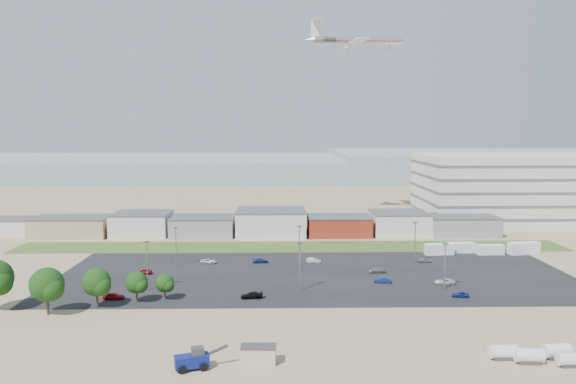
{
  "coord_description": "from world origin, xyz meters",
  "views": [
    {
      "loc": [
        -3.87,
        -109.17,
        33.95
      ],
      "look_at": [
        -1.41,
        22.0,
        19.43
      ],
      "focal_mm": 35.0,
      "sensor_mm": 36.0,
      "label": 1
    }
  ],
  "objects_px": {
    "parked_car_3": "(252,295)",
    "parked_car_5": "(144,272)",
    "parked_car_6": "(260,261)",
    "parked_car_10": "(114,296)",
    "box_trailer_a": "(439,249)",
    "parked_car_0": "(445,281)",
    "storage_tank_nw": "(503,352)",
    "portable_shed": "(259,354)",
    "parked_car_1": "(382,280)",
    "parked_car_2": "(460,294)",
    "parked_car_12": "(377,270)",
    "parked_car_11": "(314,260)",
    "parked_car_9": "(209,261)",
    "telehandler": "(192,359)",
    "parked_car_8": "(425,260)",
    "airliner": "(357,41)"
  },
  "relations": [
    {
      "from": "portable_shed",
      "to": "parked_car_2",
      "type": "xyz_separation_m",
      "value": [
        40.08,
        31.77,
        -0.73
      ]
    },
    {
      "from": "parked_car_5",
      "to": "parked_car_12",
      "type": "xyz_separation_m",
      "value": [
        55.28,
        0.36,
        -0.04
      ]
    },
    {
      "from": "box_trailer_a",
      "to": "parked_car_8",
      "type": "xyz_separation_m",
      "value": [
        -6.24,
        -9.04,
        -0.9
      ]
    },
    {
      "from": "airliner",
      "to": "parked_car_6",
      "type": "height_order",
      "value": "airliner"
    },
    {
      "from": "parked_car_3",
      "to": "parked_car_12",
      "type": "bearing_deg",
      "value": 119.16
    },
    {
      "from": "portable_shed",
      "to": "parked_car_9",
      "type": "relative_size",
      "value": 1.26
    },
    {
      "from": "parked_car_0",
      "to": "parked_car_8",
      "type": "relative_size",
      "value": 1.31
    },
    {
      "from": "telehandler",
      "to": "parked_car_11",
      "type": "bearing_deg",
      "value": 54.51
    },
    {
      "from": "parked_car_2",
      "to": "parked_car_3",
      "type": "bearing_deg",
      "value": -82.69
    },
    {
      "from": "portable_shed",
      "to": "parked_car_1",
      "type": "xyz_separation_m",
      "value": [
        26.19,
        42.93,
        -0.67
      ]
    },
    {
      "from": "parked_car_3",
      "to": "parked_car_11",
      "type": "height_order",
      "value": "parked_car_3"
    },
    {
      "from": "box_trailer_a",
      "to": "airliner",
      "type": "relative_size",
      "value": 0.2
    },
    {
      "from": "storage_tank_nw",
      "to": "telehandler",
      "type": "bearing_deg",
      "value": -176.55
    },
    {
      "from": "parked_car_0",
      "to": "parked_car_10",
      "type": "distance_m",
      "value": 70.71
    },
    {
      "from": "telehandler",
      "to": "box_trailer_a",
      "type": "bearing_deg",
      "value": 35.28
    },
    {
      "from": "parked_car_10",
      "to": "parked_car_6",
      "type": "bearing_deg",
      "value": -43.42
    },
    {
      "from": "parked_car_10",
      "to": "parked_car_0",
      "type": "bearing_deg",
      "value": -82.41
    },
    {
      "from": "parked_car_0",
      "to": "parked_car_5",
      "type": "bearing_deg",
      "value": -98.37
    },
    {
      "from": "telehandler",
      "to": "parked_car_6",
      "type": "height_order",
      "value": "telehandler"
    },
    {
      "from": "box_trailer_a",
      "to": "parked_car_2",
      "type": "xyz_separation_m",
      "value": [
        -6.97,
        -39.36,
        -0.88
      ]
    },
    {
      "from": "portable_shed",
      "to": "parked_car_3",
      "type": "height_order",
      "value": "portable_shed"
    },
    {
      "from": "parked_car_0",
      "to": "parked_car_6",
      "type": "height_order",
      "value": "parked_car_0"
    },
    {
      "from": "parked_car_5",
      "to": "parked_car_9",
      "type": "distance_m",
      "value": 17.53
    },
    {
      "from": "storage_tank_nw",
      "to": "parked_car_6",
      "type": "bearing_deg",
      "value": 121.57
    },
    {
      "from": "parked_car_2",
      "to": "parked_car_10",
      "type": "relative_size",
      "value": 0.79
    },
    {
      "from": "parked_car_1",
      "to": "parked_car_12",
      "type": "distance_m",
      "value": 8.82
    },
    {
      "from": "portable_shed",
      "to": "parked_car_6",
      "type": "bearing_deg",
      "value": 93.69
    },
    {
      "from": "storage_tank_nw",
      "to": "parked_car_12",
      "type": "xyz_separation_m",
      "value": [
        -9.86,
        51.05,
        -0.59
      ]
    },
    {
      "from": "airliner",
      "to": "parked_car_1",
      "type": "relative_size",
      "value": 10.18
    },
    {
      "from": "box_trailer_a",
      "to": "parked_car_5",
      "type": "xyz_separation_m",
      "value": [
        -75.89,
        -19.75,
        -0.83
      ]
    },
    {
      "from": "box_trailer_a",
      "to": "telehandler",
      "type": "bearing_deg",
      "value": -134.04
    },
    {
      "from": "box_trailer_a",
      "to": "parked_car_6",
      "type": "distance_m",
      "value": 49.44
    },
    {
      "from": "parked_car_1",
      "to": "parked_car_10",
      "type": "distance_m",
      "value": 57.56
    },
    {
      "from": "airliner",
      "to": "parked_car_6",
      "type": "bearing_deg",
      "value": -119.86
    },
    {
      "from": "parked_car_10",
      "to": "box_trailer_a",
      "type": "bearing_deg",
      "value": -63.35
    },
    {
      "from": "parked_car_1",
      "to": "parked_car_3",
      "type": "xyz_separation_m",
      "value": [
        -28.66,
        -11.08,
        0.01
      ]
    },
    {
      "from": "storage_tank_nw",
      "to": "parked_car_5",
      "type": "bearing_deg",
      "value": 142.12
    },
    {
      "from": "parked_car_5",
      "to": "parked_car_2",
      "type": "bearing_deg",
      "value": 74.83
    },
    {
      "from": "telehandler",
      "to": "parked_car_12",
      "type": "distance_m",
      "value": 64.67
    },
    {
      "from": "parked_car_5",
      "to": "parked_car_6",
      "type": "height_order",
      "value": "parked_car_5"
    },
    {
      "from": "telehandler",
      "to": "parked_car_5",
      "type": "distance_m",
      "value": 56.87
    },
    {
      "from": "parked_car_6",
      "to": "parked_car_10",
      "type": "xyz_separation_m",
      "value": [
        -28.66,
        -30.66,
        0.05
      ]
    },
    {
      "from": "parked_car_3",
      "to": "parked_car_5",
      "type": "distance_m",
      "value": 32.82
    },
    {
      "from": "parked_car_1",
      "to": "box_trailer_a",
      "type": "bearing_deg",
      "value": 150.51
    },
    {
      "from": "parked_car_11",
      "to": "parked_car_0",
      "type": "bearing_deg",
      "value": -124.79
    },
    {
      "from": "portable_shed",
      "to": "parked_car_5",
      "type": "distance_m",
      "value": 58.93
    },
    {
      "from": "parked_car_0",
      "to": "parked_car_2",
      "type": "relative_size",
      "value": 1.28
    },
    {
      "from": "parked_car_0",
      "to": "parked_car_3",
      "type": "height_order",
      "value": "parked_car_3"
    },
    {
      "from": "box_trailer_a",
      "to": "parked_car_5",
      "type": "height_order",
      "value": "box_trailer_a"
    },
    {
      "from": "parked_car_12",
      "to": "parked_car_2",
      "type": "bearing_deg",
      "value": 33.47
    }
  ]
}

